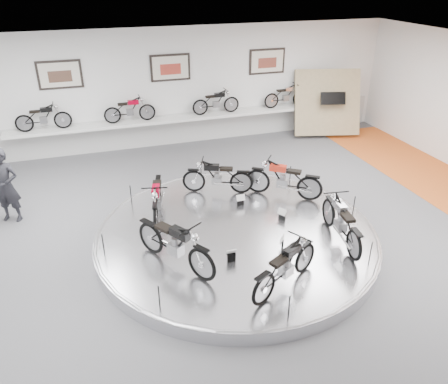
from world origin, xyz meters
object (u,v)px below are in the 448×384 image
object	(u,v)px
display_platform	(236,236)
bike_b	(217,176)
bike_c	(157,198)
bike_e	(286,266)
visitor	(6,186)
shelf	(175,119)
bike_f	(341,221)
bike_a	(284,179)
bike_d	(175,243)

from	to	relation	value
display_platform	bike_b	distance (m)	2.06
bike_c	bike_e	bearing A→B (deg)	41.80
bike_b	visitor	size ratio (longest dim) A/B	0.84
display_platform	bike_c	bearing A→B (deg)	143.61
display_platform	shelf	world-z (taller)	shelf
display_platform	bike_c	world-z (taller)	bike_c
bike_e	bike_f	bearing A→B (deg)	1.32
bike_a	bike_c	xyz separation A→B (m)	(-3.31, -0.03, -0.00)
bike_e	visitor	size ratio (longest dim) A/B	0.86
bike_e	bike_f	distance (m)	2.09
shelf	bike_f	xyz separation A→B (m)	(2.01, -7.51, -0.20)
bike_f	display_platform	bearing A→B (deg)	69.40
shelf	bike_e	size ratio (longest dim) A/B	6.80
bike_a	bike_e	bearing A→B (deg)	102.45
bike_e	visitor	world-z (taller)	visitor
display_platform	shelf	size ratio (longest dim) A/B	0.58
bike_c	bike_a	bearing A→B (deg)	104.06
shelf	bike_b	world-z (taller)	bike_b
display_platform	bike_a	world-z (taller)	bike_a
shelf	bike_b	xyz separation A→B (m)	(0.16, -4.44, -0.23)
bike_d	bike_f	world-z (taller)	bike_d
display_platform	bike_e	size ratio (longest dim) A/B	3.96
bike_f	bike_e	bearing A→B (deg)	128.15
bike_b	bike_f	xyz separation A→B (m)	(1.85, -3.07, 0.03)
shelf	bike_e	bearing A→B (deg)	-88.66
display_platform	bike_f	distance (m)	2.38
bike_d	bike_a	bearing A→B (deg)	89.59
display_platform	bike_f	world-z (taller)	bike_f
bike_b	bike_e	bearing A→B (deg)	113.06
bike_e	shelf	bearing A→B (deg)	62.76
bike_d	bike_f	xyz separation A→B (m)	(3.61, -0.25, -0.03)
display_platform	shelf	bearing A→B (deg)	90.00
bike_a	shelf	bearing A→B (deg)	-34.87
display_platform	bike_a	xyz separation A→B (m)	(1.72, 1.20, 0.66)
bike_a	visitor	bearing A→B (deg)	24.38
bike_f	visitor	xyz separation A→B (m)	(-7.02, 3.80, 0.14)
display_platform	bike_a	bearing A→B (deg)	35.02
bike_f	bike_d	bearing A→B (deg)	94.31
bike_d	bike_e	world-z (taller)	bike_d
shelf	bike_c	world-z (taller)	bike_c
visitor	display_platform	bearing A→B (deg)	-6.42
display_platform	bike_b	world-z (taller)	bike_b
bike_c	bike_f	distance (m)	4.26
display_platform	bike_e	world-z (taller)	bike_e
bike_a	bike_f	world-z (taller)	bike_a
bike_c	bike_d	distance (m)	2.03
display_platform	bike_c	distance (m)	2.08
shelf	visitor	world-z (taller)	visitor
display_platform	visitor	distance (m)	5.74
bike_f	visitor	world-z (taller)	visitor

